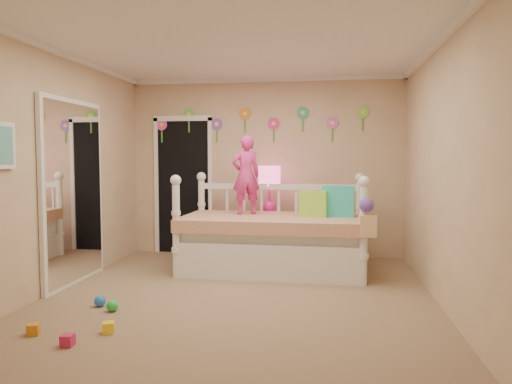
% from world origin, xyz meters
% --- Properties ---
extents(floor, '(4.00, 4.50, 0.01)m').
position_xyz_m(floor, '(0.00, 0.00, 0.00)').
color(floor, '#7F684C').
rests_on(floor, ground).
extents(ceiling, '(4.00, 4.50, 0.01)m').
position_xyz_m(ceiling, '(0.00, 0.00, 2.60)').
color(ceiling, white).
rests_on(ceiling, floor).
extents(back_wall, '(4.00, 0.01, 2.60)m').
position_xyz_m(back_wall, '(0.00, 2.25, 1.30)').
color(back_wall, tan).
rests_on(back_wall, floor).
extents(left_wall, '(0.01, 4.50, 2.60)m').
position_xyz_m(left_wall, '(-2.00, 0.00, 1.30)').
color(left_wall, tan).
rests_on(left_wall, floor).
extents(right_wall, '(0.01, 4.50, 2.60)m').
position_xyz_m(right_wall, '(2.00, 0.00, 1.30)').
color(right_wall, tan).
rests_on(right_wall, floor).
extents(crown_molding, '(4.00, 4.50, 0.06)m').
position_xyz_m(crown_molding, '(0.00, 0.00, 2.57)').
color(crown_molding, white).
rests_on(crown_molding, ceiling).
extents(daybed, '(2.35, 1.30, 1.26)m').
position_xyz_m(daybed, '(0.23, 1.22, 0.63)').
color(daybed, white).
rests_on(daybed, floor).
extents(pillow_turquoise, '(0.40, 0.17, 0.39)m').
position_xyz_m(pillow_turquoise, '(1.04, 1.28, 0.90)').
color(pillow_turquoise, '#23B093').
rests_on(pillow_turquoise, daybed).
extents(pillow_lime, '(0.36, 0.17, 0.32)m').
position_xyz_m(pillow_lime, '(0.73, 1.22, 0.86)').
color(pillow_lime, '#9FE144').
rests_on(pillow_lime, daybed).
extents(child, '(0.44, 0.37, 1.02)m').
position_xyz_m(child, '(-0.15, 1.38, 1.21)').
color(child, '#E53490').
rests_on(child, daybed).
extents(nightstand, '(0.43, 0.35, 0.64)m').
position_xyz_m(nightstand, '(0.10, 1.94, 0.32)').
color(nightstand, white).
rests_on(nightstand, floor).
extents(table_lamp, '(0.31, 0.31, 0.69)m').
position_xyz_m(table_lamp, '(0.10, 1.94, 1.10)').
color(table_lamp, '#DF1D92').
rests_on(table_lamp, nightstand).
extents(closet_doorway, '(0.90, 0.04, 2.07)m').
position_xyz_m(closet_doorway, '(-1.25, 2.23, 1.03)').
color(closet_doorway, black).
rests_on(closet_doorway, back_wall).
extents(flower_decals, '(3.40, 0.02, 0.50)m').
position_xyz_m(flower_decals, '(-0.09, 2.24, 1.94)').
color(flower_decals, '#B2668C').
rests_on(flower_decals, back_wall).
extents(mirror_closet, '(0.07, 1.30, 2.10)m').
position_xyz_m(mirror_closet, '(-1.96, 0.30, 1.05)').
color(mirror_closet, white).
rests_on(mirror_closet, left_wall).
extents(wall_picture, '(0.05, 0.34, 0.42)m').
position_xyz_m(wall_picture, '(-1.97, -0.90, 1.55)').
color(wall_picture, white).
rests_on(wall_picture, left_wall).
extents(hanging_bag, '(0.20, 0.16, 0.36)m').
position_xyz_m(hanging_bag, '(1.34, 0.56, 0.77)').
color(hanging_bag, beige).
rests_on(hanging_bag, daybed).
extents(toy_scatter, '(0.97, 1.40, 0.11)m').
position_xyz_m(toy_scatter, '(-1.15, -0.87, 0.06)').
color(toy_scatter, '#996666').
rests_on(toy_scatter, floor).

